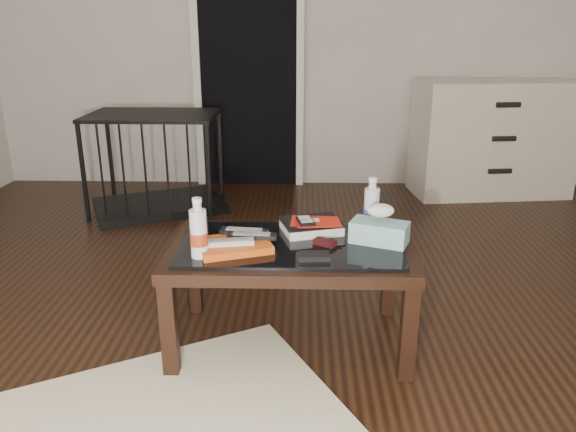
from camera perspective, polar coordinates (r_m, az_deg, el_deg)
name	(u,v)px	position (r m, az deg, el deg)	size (l,w,h in m)	color
ground	(291,333)	(2.58, 0.28, -11.82)	(5.00, 5.00, 0.00)	black
doorway	(248,61)	(4.71, -4.05, 15.43)	(0.90, 0.08, 2.07)	black
coffee_table	(290,257)	(2.34, 0.19, -4.20)	(1.00, 0.60, 0.46)	black
dresser	(492,138)	(4.77, 20.02, 7.42)	(1.25, 0.64, 0.90)	beige
pet_crate	(157,179)	(4.23, -13.13, 3.65)	(1.07, 0.92, 0.71)	black
magazines	(234,245)	(2.26, -5.52, -2.99)	(0.28, 0.21, 0.03)	#CA4C13
remote_silver	(229,242)	(2.23, -6.05, -2.64)	(0.20, 0.05, 0.02)	silver
remote_black_front	(252,236)	(2.28, -3.70, -2.01)	(0.20, 0.05, 0.02)	black
remote_black_back	(244,231)	(2.34, -4.47, -1.55)	(0.20, 0.05, 0.02)	black
textbook	(311,226)	(2.44, 2.37, -1.05)	(0.25, 0.20, 0.05)	black
dvd_mailers	(313,221)	(2.43, 2.58, -0.48)	(0.19, 0.14, 0.01)	red
ipod	(305,220)	(2.40, 1.77, -0.46)	(0.06, 0.10, 0.02)	black
flip_phone	(325,242)	(2.30, 3.77, -2.70)	(0.09, 0.05, 0.02)	black
wallet	(314,256)	(2.17, 2.67, -4.10)	(0.12, 0.07, 0.02)	black
water_bottle_left	(198,228)	(2.17, -9.09, -1.19)	(0.07, 0.07, 0.24)	white
water_bottle_right	(372,204)	(2.44, 8.49, 1.19)	(0.07, 0.07, 0.24)	silver
tissue_box	(379,232)	(2.34, 9.26, -1.64)	(0.23, 0.12, 0.09)	teal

